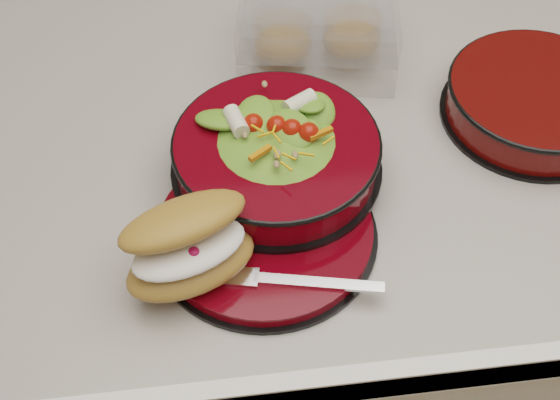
{
  "coord_description": "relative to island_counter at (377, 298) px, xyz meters",
  "views": [
    {
      "loc": [
        -0.26,
        -0.72,
        1.62
      ],
      "look_at": [
        -0.19,
        -0.15,
        0.94
      ],
      "focal_mm": 50.0,
      "sensor_mm": 36.0,
      "label": 1
    }
  ],
  "objects": [
    {
      "name": "pastry_box",
      "position": [
        -0.1,
        0.13,
        0.49
      ],
      "size": [
        0.24,
        0.19,
        0.09
      ],
      "rotation": [
        0.0,
        0.0,
        -0.17
      ],
      "color": "white",
      "rests_on": "island_counter"
    },
    {
      "name": "island_counter",
      "position": [
        0.0,
        0.0,
        0.0
      ],
      "size": [
        1.24,
        0.74,
        0.9
      ],
      "color": "white",
      "rests_on": "ground"
    },
    {
      "name": "dinner_plate",
      "position": [
        -0.21,
        -0.17,
        0.46
      ],
      "size": [
        0.26,
        0.26,
        0.02
      ],
      "rotation": [
        0.0,
        0.0,
        0.0
      ],
      "color": "black",
      "rests_on": "island_counter"
    },
    {
      "name": "extra_bowl",
      "position": [
        0.16,
        -0.02,
        0.48
      ],
      "size": [
        0.24,
        0.24,
        0.05
      ],
      "rotation": [
        0.0,
        0.0,
        -0.28
      ],
      "color": "black",
      "rests_on": "island_counter"
    },
    {
      "name": "salad_bowl",
      "position": [
        -0.19,
        -0.09,
        0.5
      ],
      "size": [
        0.26,
        0.26,
        0.1
      ],
      "rotation": [
        0.0,
        0.0,
        0.07
      ],
      "color": "black",
      "rests_on": "dinner_plate"
    },
    {
      "name": "fork",
      "position": [
        -0.19,
        -0.25,
        0.47
      ],
      "size": [
        0.18,
        0.06,
        0.0
      ],
      "rotation": [
        0.0,
        0.0,
        1.35
      ],
      "color": "silver",
      "rests_on": "dinner_plate"
    },
    {
      "name": "croissant",
      "position": [
        -0.3,
        -0.22,
        0.51
      ],
      "size": [
        0.16,
        0.14,
        0.09
      ],
      "rotation": [
        0.0,
        0.0,
        0.35
      ],
      "color": "#AD7E35",
      "rests_on": "dinner_plate"
    }
  ]
}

